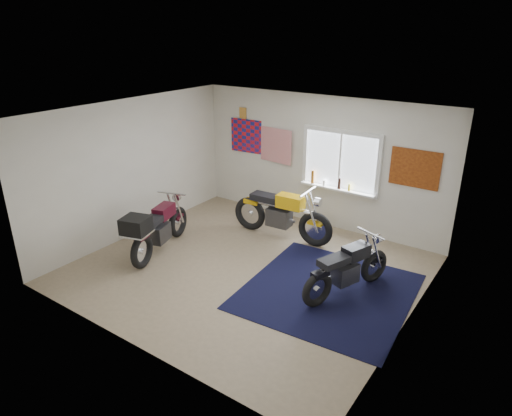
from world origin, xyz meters
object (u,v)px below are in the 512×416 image
Objects in this scene: black_chrome_bike at (347,270)px; maroon_tourer at (156,229)px; navy_rug at (328,291)px; yellow_triumph at (281,215)px.

maroon_tourer reaches higher than black_chrome_bike.
navy_rug is 0.49m from black_chrome_bike.
navy_rug is 1.34× the size of maroon_tourer.
yellow_triumph is at bearing 79.28° from black_chrome_bike.
maroon_tourer is (-3.42, -0.78, 0.11)m from black_chrome_bike.
navy_rug is 3.28m from maroon_tourer.
navy_rug is 1.49× the size of black_chrome_bike.
navy_rug is at bearing 139.39° from black_chrome_bike.
maroon_tourer reaches higher than navy_rug.
yellow_triumph is 2.43m from maroon_tourer.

